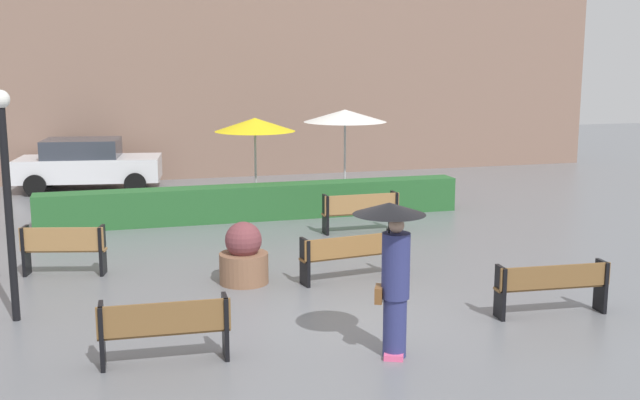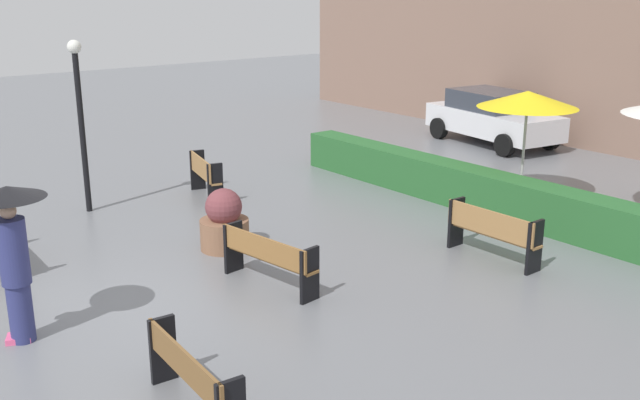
{
  "view_description": "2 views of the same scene",
  "coord_description": "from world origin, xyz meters",
  "px_view_note": "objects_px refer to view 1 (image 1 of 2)",
  "views": [
    {
      "loc": [
        -3.53,
        -10.43,
        4.04
      ],
      "look_at": [
        0.72,
        4.69,
        1.12
      ],
      "focal_mm": 43.67,
      "sensor_mm": 36.0,
      "label": 1
    },
    {
      "loc": [
        9.63,
        -3.46,
        4.63
      ],
      "look_at": [
        -0.32,
        4.48,
        0.84
      ],
      "focal_mm": 41.07,
      "sensor_mm": 36.0,
      "label": 2
    }
  ],
  "objects_px": {
    "pedestrian_with_umbrella": "(393,258)",
    "planter_pot": "(244,257)",
    "bench_far_left": "(63,247)",
    "lamp_post": "(6,180)",
    "bench_mid_center": "(351,253)",
    "bench_near_right": "(553,284)",
    "bench_back_row": "(361,210)",
    "patio_umbrella_yellow": "(255,125)",
    "patio_umbrella_white": "(345,116)",
    "parked_car": "(88,164)",
    "bench_near_left": "(165,327)"
  },
  "relations": [
    {
      "from": "bench_mid_center",
      "to": "parked_car",
      "type": "height_order",
      "value": "parked_car"
    },
    {
      "from": "bench_back_row",
      "to": "parked_car",
      "type": "distance_m",
      "value": 9.84
    },
    {
      "from": "patio_umbrella_white",
      "to": "pedestrian_with_umbrella",
      "type": "bearing_deg",
      "value": -104.48
    },
    {
      "from": "lamp_post",
      "to": "patio_umbrella_yellow",
      "type": "xyz_separation_m",
      "value": [
        5.28,
        7.65,
        0.06
      ]
    },
    {
      "from": "bench_far_left",
      "to": "planter_pot",
      "type": "bearing_deg",
      "value": -24.11
    },
    {
      "from": "planter_pot",
      "to": "parked_car",
      "type": "xyz_separation_m",
      "value": [
        -2.8,
        11.0,
        0.33
      ]
    },
    {
      "from": "bench_far_left",
      "to": "planter_pot",
      "type": "xyz_separation_m",
      "value": [
        3.14,
        -1.4,
        -0.06
      ]
    },
    {
      "from": "bench_back_row",
      "to": "patio_umbrella_white",
      "type": "height_order",
      "value": "patio_umbrella_white"
    },
    {
      "from": "bench_far_left",
      "to": "patio_umbrella_yellow",
      "type": "xyz_separation_m",
      "value": [
        4.66,
        5.21,
        1.71
      ]
    },
    {
      "from": "bench_near_left",
      "to": "bench_mid_center",
      "type": "distance_m",
      "value": 4.7
    },
    {
      "from": "planter_pot",
      "to": "bench_mid_center",
      "type": "bearing_deg",
      "value": -10.92
    },
    {
      "from": "lamp_post",
      "to": "bench_near_right",
      "type": "bearing_deg",
      "value": -14.18
    },
    {
      "from": "bench_far_left",
      "to": "patio_umbrella_white",
      "type": "bearing_deg",
      "value": 40.25
    },
    {
      "from": "bench_near_right",
      "to": "planter_pot",
      "type": "distance_m",
      "value": 5.34
    },
    {
      "from": "planter_pot",
      "to": "patio_umbrella_yellow",
      "type": "xyz_separation_m",
      "value": [
        1.52,
        6.61,
        1.78
      ]
    },
    {
      "from": "bench_mid_center",
      "to": "bench_back_row",
      "type": "height_order",
      "value": "bench_back_row"
    },
    {
      "from": "bench_near_right",
      "to": "pedestrian_with_umbrella",
      "type": "distance_m",
      "value": 3.28
    },
    {
      "from": "patio_umbrella_yellow",
      "to": "planter_pot",
      "type": "bearing_deg",
      "value": -102.92
    },
    {
      "from": "bench_far_left",
      "to": "lamp_post",
      "type": "relative_size",
      "value": 0.44
    },
    {
      "from": "bench_near_left",
      "to": "parked_car",
      "type": "xyz_separation_m",
      "value": [
        -1.13,
        14.43,
        0.3
      ]
    },
    {
      "from": "bench_near_right",
      "to": "planter_pot",
      "type": "xyz_separation_m",
      "value": [
        -4.35,
        3.09,
        -0.03
      ]
    },
    {
      "from": "bench_far_left",
      "to": "patio_umbrella_white",
      "type": "xyz_separation_m",
      "value": [
        7.48,
        6.33,
        1.81
      ]
    },
    {
      "from": "bench_mid_center",
      "to": "patio_umbrella_white",
      "type": "relative_size",
      "value": 0.75
    },
    {
      "from": "bench_back_row",
      "to": "pedestrian_with_umbrella",
      "type": "relative_size",
      "value": 0.85
    },
    {
      "from": "bench_far_left",
      "to": "bench_back_row",
      "type": "height_order",
      "value": "bench_far_left"
    },
    {
      "from": "bench_far_left",
      "to": "planter_pot",
      "type": "height_order",
      "value": "planter_pot"
    },
    {
      "from": "patio_umbrella_white",
      "to": "parked_car",
      "type": "relative_size",
      "value": 0.58
    },
    {
      "from": "bench_far_left",
      "to": "patio_umbrella_white",
      "type": "relative_size",
      "value": 0.61
    },
    {
      "from": "bench_far_left",
      "to": "bench_back_row",
      "type": "xyz_separation_m",
      "value": [
        6.49,
        1.93,
        -0.02
      ]
    },
    {
      "from": "bench_near_right",
      "to": "bench_back_row",
      "type": "bearing_deg",
      "value": 98.89
    },
    {
      "from": "planter_pot",
      "to": "lamp_post",
      "type": "bearing_deg",
      "value": -164.58
    },
    {
      "from": "bench_mid_center",
      "to": "pedestrian_with_umbrella",
      "type": "relative_size",
      "value": 0.89
    },
    {
      "from": "pedestrian_with_umbrella",
      "to": "planter_pot",
      "type": "relative_size",
      "value": 1.9
    },
    {
      "from": "bench_near_left",
      "to": "bench_far_left",
      "type": "relative_size",
      "value": 1.12
    },
    {
      "from": "pedestrian_with_umbrella",
      "to": "parked_car",
      "type": "relative_size",
      "value": 0.48
    },
    {
      "from": "bench_far_left",
      "to": "pedestrian_with_umbrella",
      "type": "height_order",
      "value": "pedestrian_with_umbrella"
    },
    {
      "from": "bench_near_left",
      "to": "bench_mid_center",
      "type": "height_order",
      "value": "bench_near_left"
    },
    {
      "from": "patio_umbrella_yellow",
      "to": "parked_car",
      "type": "distance_m",
      "value": 6.33
    },
    {
      "from": "bench_near_right",
      "to": "lamp_post",
      "type": "height_order",
      "value": "lamp_post"
    },
    {
      "from": "patio_umbrella_yellow",
      "to": "lamp_post",
      "type": "bearing_deg",
      "value": -124.6
    },
    {
      "from": "bench_mid_center",
      "to": "patio_umbrella_yellow",
      "type": "xyz_separation_m",
      "value": [
        -0.38,
        6.98,
        1.75
      ]
    },
    {
      "from": "planter_pot",
      "to": "patio_umbrella_white",
      "type": "relative_size",
      "value": 0.44
    },
    {
      "from": "pedestrian_with_umbrella",
      "to": "lamp_post",
      "type": "bearing_deg",
      "value": 149.95
    },
    {
      "from": "bench_near_left",
      "to": "planter_pot",
      "type": "distance_m",
      "value": 3.81
    },
    {
      "from": "bench_mid_center",
      "to": "bench_far_left",
      "type": "height_order",
      "value": "bench_far_left"
    },
    {
      "from": "planter_pot",
      "to": "bench_near_right",
      "type": "bearing_deg",
      "value": -35.36
    },
    {
      "from": "bench_mid_center",
      "to": "bench_near_right",
      "type": "bearing_deg",
      "value": -47.97
    },
    {
      "from": "bench_mid_center",
      "to": "pedestrian_with_umbrella",
      "type": "height_order",
      "value": "pedestrian_with_umbrella"
    },
    {
      "from": "bench_mid_center",
      "to": "lamp_post",
      "type": "relative_size",
      "value": 0.54
    },
    {
      "from": "bench_mid_center",
      "to": "parked_car",
      "type": "distance_m",
      "value": 12.31
    }
  ]
}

